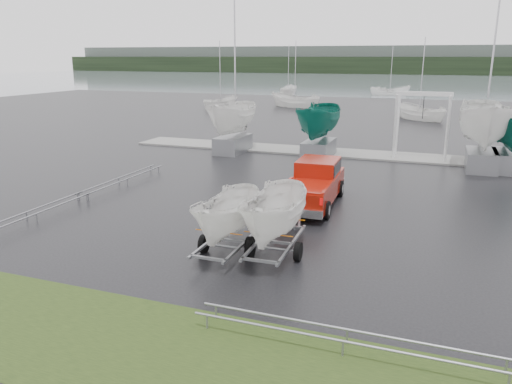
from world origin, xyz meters
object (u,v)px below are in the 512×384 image
trailer_hitched (276,174)px  pickup_truck (315,182)px  trailer_parked (228,180)px  boat_hoist (423,116)px

trailer_hitched → pickup_truck: bearing=90.0°
trailer_parked → boat_hoist: size_ratio=1.10×
trailer_parked → pickup_truck: bearing=78.7°
trailer_hitched → boat_hoist: bearing=76.5°
trailer_hitched → trailer_parked: size_ratio=1.09×
trailer_parked → trailer_hitched: bearing=13.1°
trailer_hitched → boat_hoist: trailer_hitched is taller
trailer_parked → boat_hoist: (4.99, 18.30, 0.21)m
pickup_truck → trailer_parked: 6.85m
pickup_truck → trailer_parked: trailer_parked is taller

